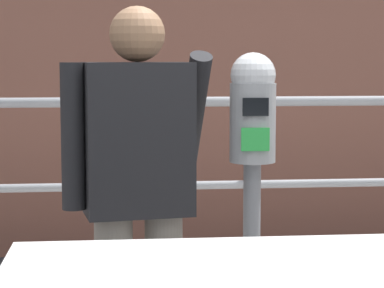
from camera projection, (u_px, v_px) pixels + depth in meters
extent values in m
cylinder|color=slate|center=(251.00, 282.00, 3.13)|extent=(0.07, 0.07, 0.99)
cylinder|color=#939699|center=(253.00, 123.00, 3.06)|extent=(0.18, 0.18, 0.31)
sphere|color=silver|center=(253.00, 75.00, 3.04)|extent=(0.18, 0.18, 0.18)
cube|color=black|center=(256.00, 107.00, 2.96)|extent=(0.10, 0.01, 0.07)
cube|color=green|center=(255.00, 139.00, 2.97)|extent=(0.11, 0.02, 0.09)
cube|color=black|center=(138.00, 139.00, 2.99)|extent=(0.44, 0.28, 0.59)
sphere|color=#936B4C|center=(137.00, 34.00, 2.95)|extent=(0.21, 0.21, 0.21)
cylinder|color=black|center=(73.00, 137.00, 2.93)|extent=(0.09, 0.09, 0.56)
cylinder|color=black|center=(193.00, 116.00, 3.16)|extent=(0.14, 0.36, 0.53)
cylinder|color=gray|center=(250.00, 101.00, 4.70)|extent=(24.00, 0.06, 0.06)
cylinder|color=gray|center=(250.00, 184.00, 4.75)|extent=(24.00, 0.05, 0.05)
cylinder|color=gray|center=(250.00, 193.00, 4.76)|extent=(0.06, 0.06, 1.13)
cube|color=brown|center=(216.00, 39.00, 6.28)|extent=(32.00, 0.50, 3.40)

